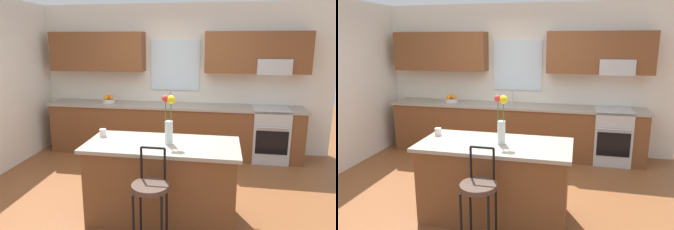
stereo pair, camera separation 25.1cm
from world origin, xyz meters
TOP-DOWN VIEW (x-y plane):
  - ground_plane at (0.00, 0.00)m, footprint 14.00×14.00m
  - back_wall_assembly at (0.03, 1.98)m, footprint 5.60×0.50m
  - counter_run at (-0.00, 1.70)m, footprint 4.56×0.64m
  - sink_faucet at (-0.06, 1.84)m, footprint 0.02×0.13m
  - oven_range at (1.71, 1.68)m, footprint 0.60×0.64m
  - kitchen_island at (0.22, -0.50)m, footprint 1.72×0.80m
  - bar_stool_near at (0.22, -1.11)m, footprint 0.36×0.36m
  - flower_vase at (0.30, -0.50)m, footprint 0.15×0.09m
  - mug_ceramic at (-0.53, -0.36)m, footprint 0.08×0.08m
  - fruit_bowl_oranges at (-1.21, 1.70)m, footprint 0.24×0.24m

SIDE VIEW (x-z plane):
  - ground_plane at x=0.00m, z-range 0.00..0.00m
  - oven_range at x=1.71m, z-range 0.00..0.92m
  - kitchen_island at x=0.22m, z-range 0.00..0.92m
  - counter_run at x=0.00m, z-range 0.01..0.93m
  - bar_stool_near at x=0.22m, z-range 0.11..1.16m
  - mug_ceramic at x=-0.53m, z-range 0.92..1.01m
  - fruit_bowl_oranges at x=-1.21m, z-range 0.89..1.06m
  - sink_faucet at x=-0.06m, z-range 0.95..1.18m
  - flower_vase at x=0.30m, z-range 0.92..1.47m
  - back_wall_assembly at x=0.03m, z-range 0.16..2.86m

